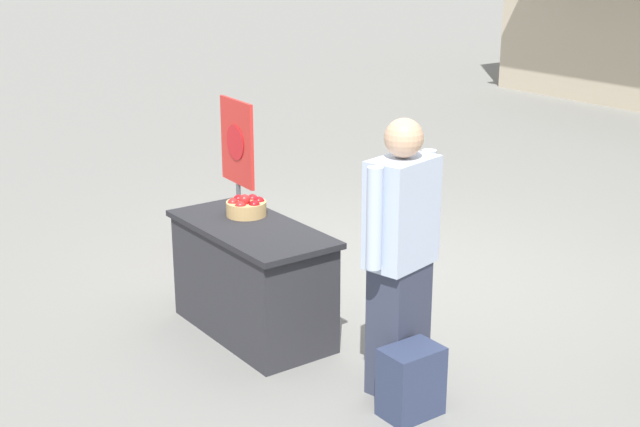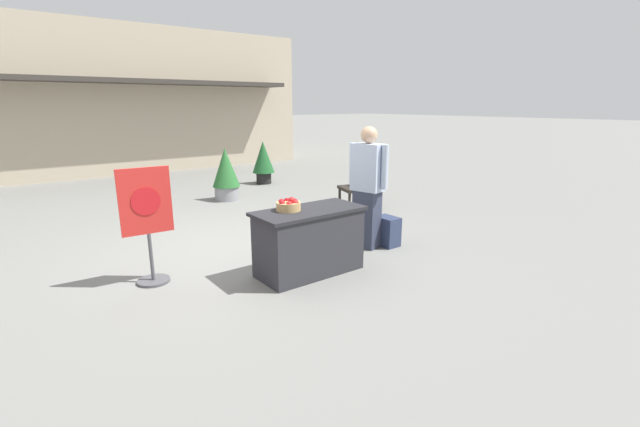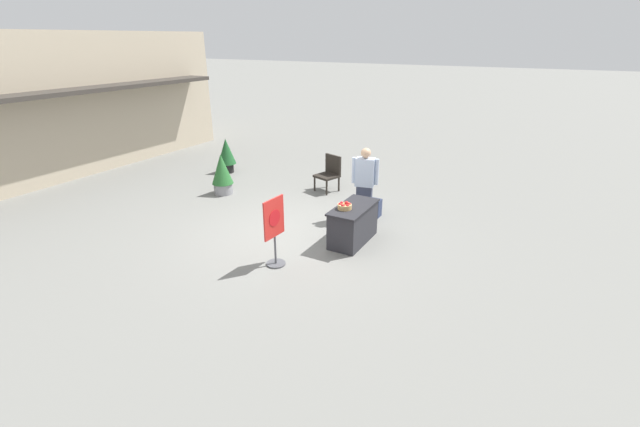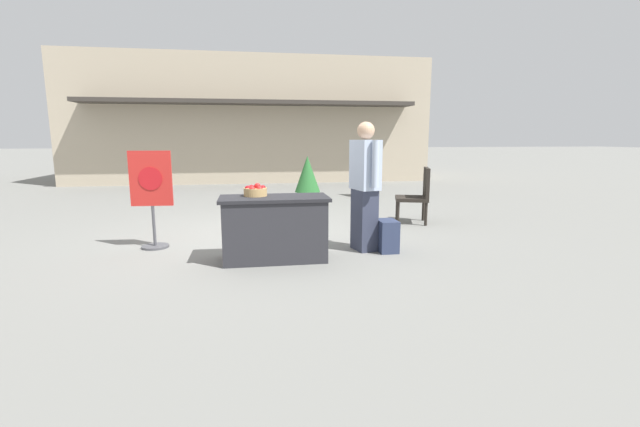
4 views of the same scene
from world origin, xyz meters
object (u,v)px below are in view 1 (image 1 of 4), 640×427
(display_table, at_px, (253,279))
(person_visitor, at_px, (400,257))
(apple_basket, at_px, (246,207))
(poster_board, at_px, (238,169))
(backpack, at_px, (411,382))

(display_table, bearing_deg, person_visitor, 13.23)
(apple_basket, bearing_deg, poster_board, 151.44)
(backpack, height_order, poster_board, poster_board)
(backpack, bearing_deg, person_visitor, 154.07)
(poster_board, bearing_deg, backpack, 80.84)
(poster_board, bearing_deg, apple_basket, 65.01)
(backpack, bearing_deg, apple_basket, -178.23)
(backpack, bearing_deg, display_table, -174.28)
(display_table, xyz_separation_m, backpack, (1.48, 0.15, -0.18))
(apple_basket, distance_m, person_visitor, 1.44)
(display_table, distance_m, poster_board, 1.83)
(person_visitor, bearing_deg, display_table, 0.00)
(person_visitor, distance_m, backpack, 0.72)
(display_table, distance_m, backpack, 1.50)
(backpack, relative_size, poster_board, 0.32)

